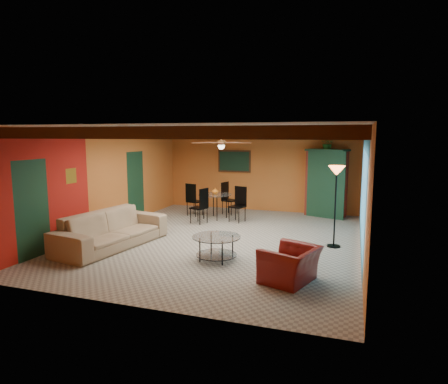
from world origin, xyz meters
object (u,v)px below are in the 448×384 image
(sofa, at_px, (112,229))
(coffee_table, at_px, (216,248))
(floor_lamp, at_px, (335,207))
(dining_table, at_px, (215,202))
(vase, at_px, (215,181))
(armchair, at_px, (290,265))
(potted_plant, at_px, (328,143))
(armoire, at_px, (326,184))

(sofa, relative_size, coffee_table, 2.78)
(sofa, relative_size, floor_lamp, 1.48)
(dining_table, xyz_separation_m, vase, (0.00, 0.00, 0.62))
(coffee_table, bearing_deg, armchair, -23.94)
(sofa, distance_m, floor_lamp, 5.11)
(armchair, distance_m, coffee_table, 1.78)
(armchair, xyz_separation_m, vase, (-3.02, 4.49, 0.83))
(sofa, relative_size, armchair, 2.90)
(armchair, relative_size, potted_plant, 1.95)
(potted_plant, bearing_deg, sofa, -130.68)
(sofa, xyz_separation_m, armchair, (4.22, -0.87, -0.09))
(armoire, distance_m, floor_lamp, 3.51)
(dining_table, bearing_deg, armoire, 24.75)
(vase, bearing_deg, armchair, -56.08)
(coffee_table, xyz_separation_m, vase, (-1.40, 3.77, 0.89))
(floor_lamp, distance_m, potted_plant, 3.76)
(armchair, height_order, vase, vase)
(dining_table, relative_size, armoire, 0.98)
(dining_table, relative_size, floor_lamp, 1.07)
(coffee_table, bearing_deg, potted_plant, 71.25)
(sofa, xyz_separation_m, armoire, (4.37, 5.08, 0.62))
(potted_plant, bearing_deg, dining_table, -155.25)
(armchair, height_order, floor_lamp, floor_lamp)
(floor_lamp, height_order, vase, floor_lamp)
(sofa, height_order, vase, vase)
(floor_lamp, bearing_deg, sofa, -161.56)
(sofa, height_order, armchair, sofa)
(armoire, xyz_separation_m, potted_plant, (0.00, 0.00, 1.27))
(dining_table, bearing_deg, floor_lamp, -29.06)
(dining_table, distance_m, vase, 0.62)
(armchair, bearing_deg, armoire, -162.85)
(sofa, distance_m, potted_plant, 6.97)
(armoire, bearing_deg, coffee_table, -89.35)
(armoire, xyz_separation_m, floor_lamp, (0.45, -3.48, -0.09))
(potted_plant, distance_m, vase, 3.68)
(armoire, relative_size, floor_lamp, 1.09)
(coffee_table, relative_size, armoire, 0.49)
(sofa, height_order, coffee_table, sofa)
(sofa, bearing_deg, floor_lamp, -62.53)
(armchair, distance_m, vase, 5.48)
(coffee_table, distance_m, dining_table, 4.03)
(sofa, xyz_separation_m, coffee_table, (2.59, -0.15, -0.15))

